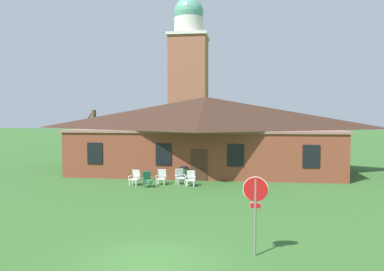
{
  "coord_description": "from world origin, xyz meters",
  "views": [
    {
      "loc": [
        2.64,
        -10.7,
        4.51
      ],
      "look_at": [
        0.21,
        8.64,
        3.38
      ],
      "focal_mm": 34.89,
      "sensor_mm": 36.0,
      "label": 1
    }
  ],
  "objects_px": {
    "lawn_chair_left_end": "(162,177)",
    "lawn_chair_right_end": "(191,178)",
    "trash_bin": "(184,174)",
    "lawn_chair_near_door": "(147,179)",
    "stop_sign": "(255,200)",
    "lawn_chair_middle": "(180,176)",
    "lawn_chair_by_porch": "(135,177)"
  },
  "relations": [
    {
      "from": "lawn_chair_left_end",
      "to": "lawn_chair_right_end",
      "type": "height_order",
      "value": "same"
    },
    {
      "from": "lawn_chair_left_end",
      "to": "trash_bin",
      "type": "distance_m",
      "value": 1.85
    },
    {
      "from": "lawn_chair_right_end",
      "to": "trash_bin",
      "type": "distance_m",
      "value": 1.77
    },
    {
      "from": "lawn_chair_near_door",
      "to": "trash_bin",
      "type": "distance_m",
      "value": 2.99
    },
    {
      "from": "lawn_chair_right_end",
      "to": "stop_sign",
      "type": "bearing_deg",
      "value": -72.59
    },
    {
      "from": "lawn_chair_middle",
      "to": "lawn_chair_right_end",
      "type": "relative_size",
      "value": 1.0
    },
    {
      "from": "lawn_chair_left_end",
      "to": "trash_bin",
      "type": "relative_size",
      "value": 0.98
    },
    {
      "from": "lawn_chair_by_porch",
      "to": "lawn_chair_middle",
      "type": "bearing_deg",
      "value": 15.68
    },
    {
      "from": "lawn_chair_near_door",
      "to": "lawn_chair_middle",
      "type": "bearing_deg",
      "value": 33.73
    },
    {
      "from": "stop_sign",
      "to": "lawn_chair_by_porch",
      "type": "bearing_deg",
      "value": 122.54
    },
    {
      "from": "stop_sign",
      "to": "lawn_chair_by_porch",
      "type": "height_order",
      "value": "stop_sign"
    },
    {
      "from": "lawn_chair_near_door",
      "to": "trash_bin",
      "type": "relative_size",
      "value": 0.98
    },
    {
      "from": "lawn_chair_near_door",
      "to": "lawn_chair_left_end",
      "type": "relative_size",
      "value": 1.0
    },
    {
      "from": "trash_bin",
      "to": "lawn_chair_left_end",
      "type": "bearing_deg",
      "value": -132.33
    },
    {
      "from": "lawn_chair_left_end",
      "to": "lawn_chair_right_end",
      "type": "bearing_deg",
      "value": -8.08
    },
    {
      "from": "trash_bin",
      "to": "stop_sign",
      "type": "bearing_deg",
      "value": -71.96
    },
    {
      "from": "lawn_chair_by_porch",
      "to": "lawn_chair_left_end",
      "type": "relative_size",
      "value": 1.0
    },
    {
      "from": "stop_sign",
      "to": "lawn_chair_left_end",
      "type": "bearing_deg",
      "value": 115.34
    },
    {
      "from": "stop_sign",
      "to": "lawn_chair_left_end",
      "type": "relative_size",
      "value": 2.66
    },
    {
      "from": "lawn_chair_near_door",
      "to": "trash_bin",
      "type": "xyz_separation_m",
      "value": [
        1.97,
        2.25,
        -0.0
      ]
    },
    {
      "from": "lawn_chair_middle",
      "to": "trash_bin",
      "type": "xyz_separation_m",
      "value": [
        0.12,
        1.02,
        -0.0
      ]
    },
    {
      "from": "lawn_chair_by_porch",
      "to": "lawn_chair_right_end",
      "type": "distance_m",
      "value": 3.54
    },
    {
      "from": "lawn_chair_by_porch",
      "to": "trash_bin",
      "type": "bearing_deg",
      "value": 31.94
    },
    {
      "from": "lawn_chair_middle",
      "to": "lawn_chair_right_end",
      "type": "distance_m",
      "value": 1.0
    },
    {
      "from": "stop_sign",
      "to": "lawn_chair_middle",
      "type": "distance_m",
      "value": 12.63
    },
    {
      "from": "lawn_chair_middle",
      "to": "lawn_chair_left_end",
      "type": "bearing_deg",
      "value": -162.61
    },
    {
      "from": "lawn_chair_by_porch",
      "to": "lawn_chair_near_door",
      "type": "bearing_deg",
      "value": -27.34
    },
    {
      "from": "lawn_chair_by_porch",
      "to": "lawn_chair_near_door",
      "type": "distance_m",
      "value": 1.01
    },
    {
      "from": "lawn_chair_left_end",
      "to": "lawn_chair_middle",
      "type": "bearing_deg",
      "value": 17.39
    },
    {
      "from": "lawn_chair_left_end",
      "to": "trash_bin",
      "type": "height_order",
      "value": "trash_bin"
    },
    {
      "from": "lawn_chair_near_door",
      "to": "lawn_chair_by_porch",
      "type": "bearing_deg",
      "value": 152.66
    },
    {
      "from": "lawn_chair_left_end",
      "to": "lawn_chair_right_end",
      "type": "distance_m",
      "value": 1.94
    }
  ]
}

